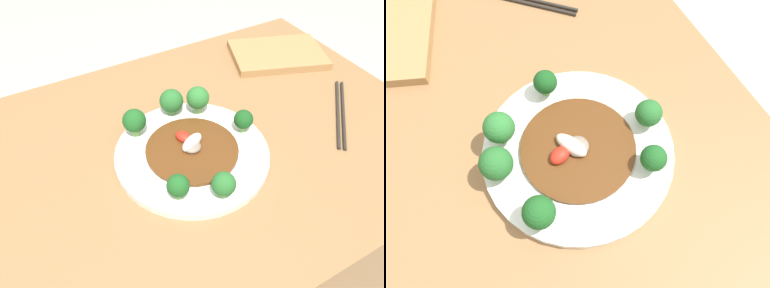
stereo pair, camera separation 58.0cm
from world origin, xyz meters
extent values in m
plane|color=#B7B2A8|center=(0.00, 0.00, 0.00)|extent=(8.00, 8.00, 0.00)
cube|color=olive|center=(0.00, 0.00, 0.37)|extent=(1.06, 0.73, 0.75)
cylinder|color=white|center=(0.03, 0.03, 0.76)|extent=(0.31, 0.31, 0.02)
cylinder|color=#89B76B|center=(0.03, 0.16, 0.77)|extent=(0.02, 0.02, 0.01)
sphere|color=#286B2D|center=(0.03, 0.16, 0.80)|extent=(0.04, 0.04, 0.04)
cylinder|color=#70A356|center=(-0.05, -0.07, 0.78)|extent=(0.02, 0.02, 0.02)
sphere|color=#2D7533|center=(-0.05, -0.07, 0.81)|extent=(0.05, 0.05, 0.05)
cylinder|color=#7AAD5B|center=(-0.10, 0.03, 0.77)|extent=(0.01, 0.01, 0.02)
sphere|color=#19511E|center=(-0.10, 0.03, 0.80)|extent=(0.04, 0.04, 0.04)
cylinder|color=#7AAD5B|center=(0.01, -0.10, 0.77)|extent=(0.02, 0.02, 0.01)
sphere|color=#286B2D|center=(0.01, -0.10, 0.80)|extent=(0.05, 0.05, 0.05)
cylinder|color=#7AAD5B|center=(0.11, -0.07, 0.77)|extent=(0.02, 0.02, 0.02)
sphere|color=#1E5B23|center=(0.11, -0.07, 0.80)|extent=(0.05, 0.05, 0.05)
cylinder|color=#70A356|center=(0.10, 0.12, 0.77)|extent=(0.01, 0.01, 0.02)
sphere|color=#1E5B23|center=(0.10, 0.12, 0.80)|extent=(0.04, 0.04, 0.04)
cylinder|color=#5B3314|center=(0.03, 0.03, 0.77)|extent=(0.19, 0.19, 0.01)
ellipsoid|color=gray|center=(0.03, 0.03, 0.78)|extent=(0.05, 0.05, 0.02)
ellipsoid|color=silver|center=(0.02, 0.02, 0.78)|extent=(0.06, 0.05, 0.02)
ellipsoid|color=red|center=(0.03, 0.00, 0.78)|extent=(0.04, 0.04, 0.02)
cylinder|color=#2D2823|center=(-0.34, 0.08, 0.75)|extent=(0.18, 0.18, 0.01)
cube|color=#AD7F4C|center=(-0.37, -0.18, 0.76)|extent=(0.29, 0.24, 0.02)
camera|label=1|loc=(0.29, 0.50, 1.31)|focal=35.00mm
camera|label=2|loc=(0.26, -0.08, 1.32)|focal=35.00mm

